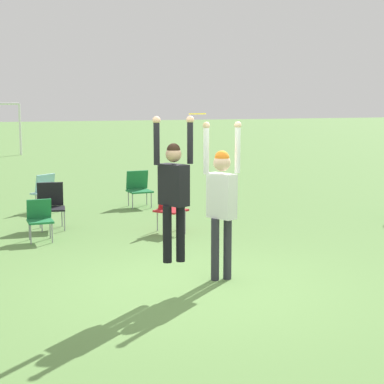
{
  "coord_description": "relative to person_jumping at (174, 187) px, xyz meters",
  "views": [
    {
      "loc": [
        -2.6,
        -8.21,
        2.66
      ],
      "look_at": [
        0.15,
        0.36,
        1.3
      ],
      "focal_mm": 60.0,
      "sensor_mm": 36.0,
      "label": 1
    }
  ],
  "objects": [
    {
      "name": "person_defending",
      "position": [
        0.84,
        0.45,
        -0.23
      ],
      "size": [
        0.58,
        0.47,
        2.29
      ],
      "rotation": [
        0.0,
        0.0,
        -1.08
      ],
      "color": "#2D2D38",
      "rests_on": "ground_plane"
    },
    {
      "name": "camping_chair_5",
      "position": [
        -1.45,
        3.87,
        -1.02
      ],
      "size": [
        0.47,
        0.5,
        0.76
      ],
      "rotation": [
        0.0,
        0.0,
        3.2
      ],
      "color": "gray",
      "rests_on": "ground_plane"
    },
    {
      "name": "frisbee",
      "position": [
        0.46,
        0.39,
        0.94
      ],
      "size": [
        0.24,
        0.24,
        0.02
      ],
      "color": "yellow"
    },
    {
      "name": "camping_chair_2",
      "position": [
        -1.15,
        4.92,
        -0.94
      ],
      "size": [
        0.56,
        0.61,
        0.93
      ],
      "rotation": [
        0.0,
        0.0,
        3.04
      ],
      "color": "gray",
      "rests_on": "ground_plane"
    },
    {
      "name": "ground_plane",
      "position": [
        0.27,
        0.16,
        -1.47
      ],
      "size": [
        120.0,
        120.0,
        0.0
      ],
      "primitive_type": "plane",
      "color": "#608C47"
    },
    {
      "name": "camping_chair_1",
      "position": [
        1.12,
        6.92,
        -0.98
      ],
      "size": [
        0.59,
        0.63,
        0.86
      ],
      "rotation": [
        0.0,
        0.0,
        3.25
      ],
      "color": "gray",
      "rests_on": "ground_plane"
    },
    {
      "name": "camping_chair_3",
      "position": [
        1.04,
        3.89,
        -0.96
      ],
      "size": [
        0.72,
        0.8,
        0.84
      ],
      "rotation": [
        0.0,
        0.0,
        3.82
      ],
      "color": "gray",
      "rests_on": "ground_plane"
    },
    {
      "name": "camping_chair_4",
      "position": [
        -1.06,
        7.05,
        -0.97
      ],
      "size": [
        0.75,
        0.83,
        0.84
      ],
      "rotation": [
        0.0,
        0.0,
        3.77
      ],
      "color": "gray",
      "rests_on": "ground_plane"
    },
    {
      "name": "person_jumping",
      "position": [
        0.0,
        0.0,
        0.0
      ],
      "size": [
        0.56,
        0.45,
        1.95
      ],
      "rotation": [
        0.0,
        0.0,
        2.06
      ],
      "color": "black",
      "rests_on": "ground_plane"
    }
  ]
}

